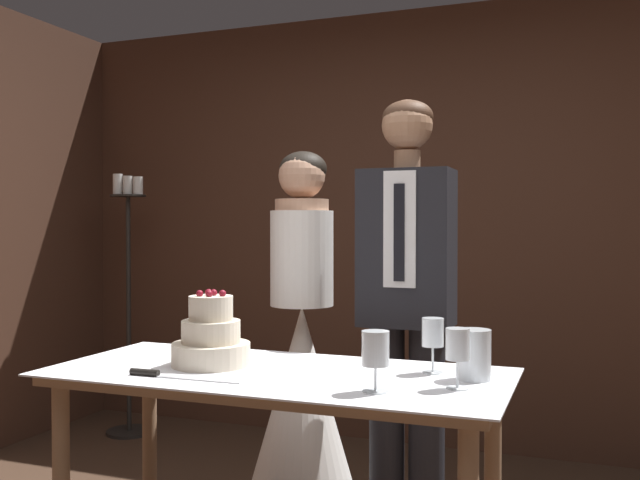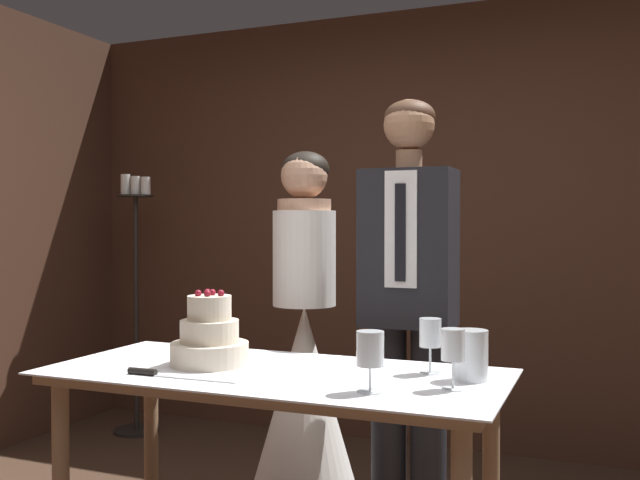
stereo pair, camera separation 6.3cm
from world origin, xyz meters
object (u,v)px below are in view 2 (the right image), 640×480
object	(u,v)px
tiered_cake	(210,338)
hurricane_candle	(471,356)
bride	(304,382)
cake_knife	(160,374)
groom	(409,291)
wine_glass_far	(453,347)
wine_glass_near	(370,352)
wine_glass_middle	(430,336)
cake_table	(274,403)
candle_stand	(136,303)

from	to	relation	value
tiered_cake	hurricane_candle	distance (m)	0.88
bride	cake_knife	bearing A→B (deg)	-93.21
bride	groom	size ratio (longest dim) A/B	0.89
wine_glass_far	hurricane_candle	distance (m)	0.15
wine_glass_near	groom	world-z (taller)	groom
wine_glass_far	bride	world-z (taller)	bride
tiered_cake	wine_glass_middle	xyz separation A→B (m)	(0.73, 0.14, 0.03)
cake_table	bride	distance (m)	0.84
cake_knife	wine_glass_far	size ratio (longest dim) A/B	2.18
wine_glass_near	hurricane_candle	size ratio (longest dim) A/B	1.13
groom	candle_stand	bearing A→B (deg)	158.29
cake_table	candle_stand	distance (m)	2.34
wine_glass_near	candle_stand	world-z (taller)	candle_stand
bride	tiered_cake	bearing A→B (deg)	-90.80
cake_knife	wine_glass_middle	distance (m)	0.87
wine_glass_near	wine_glass_far	bearing A→B (deg)	30.68
cake_table	wine_glass_near	bearing A→B (deg)	-23.71
tiered_cake	wine_glass_near	distance (m)	0.66
wine_glass_far	tiered_cake	bearing A→B (deg)	176.46
groom	wine_glass_near	bearing A→B (deg)	-81.36
hurricane_candle	candle_stand	xyz separation A→B (m)	(-2.35, 1.48, -0.08)
wine_glass_middle	groom	bearing A→B (deg)	110.81
cake_table	wine_glass_far	xyz separation A→B (m)	(0.60, -0.04, 0.23)
wine_glass_middle	groom	world-z (taller)	groom
cake_table	bride	xyz separation A→B (m)	(-0.24, 0.80, -0.11)
hurricane_candle	candle_stand	bearing A→B (deg)	147.74
cake_table	bride	world-z (taller)	bride
cake_knife	wine_glass_middle	world-z (taller)	wine_glass_middle
cake_knife	hurricane_candle	bearing A→B (deg)	17.41
tiered_cake	cake_knife	xyz separation A→B (m)	(-0.05, -0.22, -0.08)
cake_table	groom	world-z (taller)	groom
wine_glass_middle	groom	distance (m)	0.70
wine_glass_near	wine_glass_far	distance (m)	0.25
wine_glass_middle	groom	size ratio (longest dim) A/B	0.10
cake_table	groom	distance (m)	0.89
cake_knife	hurricane_candle	world-z (taller)	hurricane_candle
cake_knife	groom	bearing A→B (deg)	60.84
wine_glass_near	bride	bearing A→B (deg)	122.77
tiered_cake	candle_stand	bearing A→B (deg)	133.18
bride	candle_stand	distance (m)	1.69
tiered_cake	cake_knife	size ratio (longest dim) A/B	0.69
cake_table	wine_glass_middle	xyz separation A→B (m)	(0.48, 0.15, 0.23)
cake_table	hurricane_candle	distance (m)	0.66
cake_table	wine_glass_middle	world-z (taller)	wine_glass_middle
hurricane_candle	wine_glass_far	bearing A→B (deg)	-100.27
hurricane_candle	cake_knife	bearing A→B (deg)	-161.20
hurricane_candle	wine_glass_middle	bearing A→B (deg)	159.15
wine_glass_middle	tiered_cake	bearing A→B (deg)	-169.00
cake_knife	hurricane_candle	xyz separation A→B (m)	(0.92, 0.31, 0.07)
hurricane_candle	groom	xyz separation A→B (m)	(-0.38, 0.70, 0.13)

